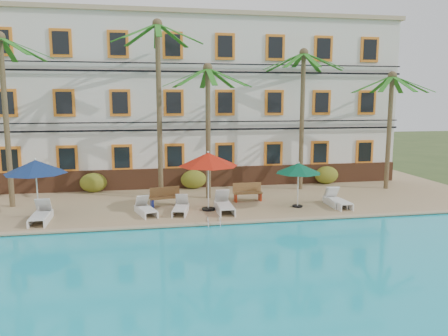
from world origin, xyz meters
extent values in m
plane|color=#384C23|center=(0.00, 0.00, 0.00)|extent=(100.00, 100.00, 0.00)
cube|color=tan|center=(0.00, 5.00, 0.12)|extent=(30.00, 12.00, 0.25)
cube|color=#1BB6D1|center=(0.00, -7.00, 0.10)|extent=(26.00, 12.00, 0.20)
cube|color=tan|center=(0.00, -0.90, 0.28)|extent=(30.00, 0.35, 0.06)
cube|color=silver|center=(0.00, 10.00, 5.25)|extent=(25.00, 6.00, 10.00)
cube|color=brown|center=(0.00, 6.94, 0.85)|extent=(25.00, 0.12, 1.20)
cube|color=tan|center=(0.00, 10.00, 10.35)|extent=(25.40, 6.40, 0.25)
cube|color=orange|center=(-10.50, 6.95, 2.15)|extent=(1.15, 0.10, 1.50)
cube|color=black|center=(-10.50, 6.90, 2.15)|extent=(0.85, 0.04, 1.20)
cube|color=orange|center=(-7.50, 6.95, 2.15)|extent=(1.15, 0.10, 1.50)
cube|color=black|center=(-7.50, 6.90, 2.15)|extent=(0.85, 0.04, 1.20)
cube|color=orange|center=(-4.50, 6.95, 2.15)|extent=(1.15, 0.10, 1.50)
cube|color=black|center=(-4.50, 6.90, 2.15)|extent=(0.85, 0.04, 1.20)
cube|color=orange|center=(-1.50, 6.95, 2.15)|extent=(1.15, 0.10, 1.50)
cube|color=black|center=(-1.50, 6.90, 2.15)|extent=(0.85, 0.04, 1.20)
cube|color=orange|center=(1.50, 6.95, 2.15)|extent=(1.15, 0.10, 1.50)
cube|color=black|center=(1.50, 6.90, 2.15)|extent=(0.85, 0.04, 1.20)
cube|color=orange|center=(4.50, 6.95, 2.15)|extent=(1.15, 0.10, 1.50)
cube|color=black|center=(4.50, 6.90, 2.15)|extent=(0.85, 0.04, 1.20)
cube|color=orange|center=(7.50, 6.95, 2.15)|extent=(1.15, 0.10, 1.50)
cube|color=black|center=(7.50, 6.90, 2.15)|extent=(0.85, 0.04, 1.20)
cube|color=orange|center=(10.50, 6.95, 2.15)|extent=(1.15, 0.10, 1.50)
cube|color=black|center=(10.50, 6.90, 2.15)|extent=(0.85, 0.04, 1.20)
cube|color=orange|center=(-10.50, 6.95, 5.25)|extent=(1.15, 0.10, 1.50)
cube|color=black|center=(-10.50, 6.90, 5.25)|extent=(0.85, 0.04, 1.20)
cube|color=orange|center=(-7.50, 6.95, 5.25)|extent=(1.15, 0.10, 1.50)
cube|color=black|center=(-7.50, 6.90, 5.25)|extent=(0.85, 0.04, 1.20)
cube|color=orange|center=(-4.50, 6.95, 5.25)|extent=(1.15, 0.10, 1.50)
cube|color=black|center=(-4.50, 6.90, 5.25)|extent=(0.85, 0.04, 1.20)
cube|color=orange|center=(-1.50, 6.95, 5.25)|extent=(1.15, 0.10, 1.50)
cube|color=black|center=(-1.50, 6.90, 5.25)|extent=(0.85, 0.04, 1.20)
cube|color=orange|center=(1.50, 6.95, 5.25)|extent=(1.15, 0.10, 1.50)
cube|color=black|center=(1.50, 6.90, 5.25)|extent=(0.85, 0.04, 1.20)
cube|color=orange|center=(4.50, 6.95, 5.25)|extent=(1.15, 0.10, 1.50)
cube|color=black|center=(4.50, 6.90, 5.25)|extent=(0.85, 0.04, 1.20)
cube|color=orange|center=(7.50, 6.95, 5.25)|extent=(1.15, 0.10, 1.50)
cube|color=black|center=(7.50, 6.90, 5.25)|extent=(0.85, 0.04, 1.20)
cube|color=orange|center=(10.50, 6.95, 5.25)|extent=(1.15, 0.10, 1.50)
cube|color=black|center=(10.50, 6.90, 5.25)|extent=(0.85, 0.04, 1.20)
cube|color=orange|center=(-10.50, 6.95, 8.45)|extent=(1.15, 0.10, 1.50)
cube|color=black|center=(-10.50, 6.90, 8.45)|extent=(0.85, 0.04, 1.20)
cube|color=orange|center=(-7.50, 6.95, 8.45)|extent=(1.15, 0.10, 1.50)
cube|color=black|center=(-7.50, 6.90, 8.45)|extent=(0.85, 0.04, 1.20)
cube|color=orange|center=(-4.50, 6.95, 8.45)|extent=(1.15, 0.10, 1.50)
cube|color=black|center=(-4.50, 6.90, 8.45)|extent=(0.85, 0.04, 1.20)
cube|color=orange|center=(-1.50, 6.95, 8.45)|extent=(1.15, 0.10, 1.50)
cube|color=black|center=(-1.50, 6.90, 8.45)|extent=(0.85, 0.04, 1.20)
cube|color=orange|center=(1.50, 6.95, 8.45)|extent=(1.15, 0.10, 1.50)
cube|color=black|center=(1.50, 6.90, 8.45)|extent=(0.85, 0.04, 1.20)
cube|color=orange|center=(4.50, 6.95, 8.45)|extent=(1.15, 0.10, 1.50)
cube|color=black|center=(4.50, 6.90, 8.45)|extent=(0.85, 0.04, 1.20)
cube|color=orange|center=(7.50, 6.95, 8.45)|extent=(1.15, 0.10, 1.50)
cube|color=black|center=(7.50, 6.90, 8.45)|extent=(0.85, 0.04, 1.20)
cube|color=orange|center=(10.50, 6.95, 8.45)|extent=(1.15, 0.10, 1.50)
cube|color=black|center=(10.50, 6.90, 8.45)|extent=(0.85, 0.04, 1.20)
cube|color=black|center=(0.00, 6.80, 3.70)|extent=(25.00, 0.08, 0.10)
cube|color=black|center=(0.00, 6.80, 4.15)|extent=(25.00, 0.08, 0.06)
cube|color=black|center=(0.00, 6.80, 7.00)|extent=(25.00, 0.08, 0.10)
cube|color=black|center=(0.00, 6.80, 7.45)|extent=(25.00, 0.08, 0.06)
cylinder|color=brown|center=(-9.65, 3.86, 4.27)|extent=(0.26, 0.26, 8.05)
sphere|color=brown|center=(-9.65, 3.86, 8.30)|extent=(0.50, 0.50, 0.50)
cube|color=#1F6919|center=(-9.65, 5.01, 7.82)|extent=(0.28, 2.32, 0.98)
cube|color=#1F6919|center=(-8.83, 3.04, 7.82)|extent=(1.84, 1.84, 0.98)
cube|color=#1F6919|center=(-8.50, 3.86, 7.82)|extent=(2.32, 0.28, 0.98)
cube|color=#1F6919|center=(-8.83, 4.67, 7.82)|extent=(1.84, 1.84, 0.98)
cylinder|color=brown|center=(-2.42, 4.46, 4.72)|extent=(0.26, 0.26, 8.95)
sphere|color=brown|center=(-2.42, 4.46, 9.20)|extent=(0.50, 0.50, 0.50)
cube|color=#1F6919|center=(-2.42, 5.62, 8.72)|extent=(0.28, 2.32, 0.98)
cube|color=#1F6919|center=(-3.23, 5.28, 8.72)|extent=(1.84, 1.84, 0.98)
cube|color=#1F6919|center=(-3.57, 4.46, 8.72)|extent=(2.32, 0.28, 0.98)
cube|color=#1F6919|center=(-3.23, 3.64, 8.72)|extent=(1.84, 1.84, 0.98)
cube|color=#1F6919|center=(-2.42, 3.30, 8.72)|extent=(0.28, 2.32, 0.98)
cube|color=#1F6919|center=(-1.60, 3.64, 8.72)|extent=(1.84, 1.84, 0.98)
cube|color=#1F6919|center=(-1.26, 4.46, 8.72)|extent=(2.32, 0.28, 0.98)
cube|color=#1F6919|center=(-1.60, 5.28, 8.72)|extent=(1.84, 1.84, 0.98)
cylinder|color=brown|center=(0.07, 4.02, 3.64)|extent=(0.26, 0.26, 6.78)
sphere|color=brown|center=(0.07, 4.02, 7.03)|extent=(0.50, 0.50, 0.50)
cube|color=#1F6919|center=(0.07, 5.18, 6.55)|extent=(0.28, 2.32, 0.98)
cube|color=#1F6919|center=(-0.75, 4.84, 6.55)|extent=(1.84, 1.84, 0.98)
cube|color=#1F6919|center=(-1.09, 4.02, 6.55)|extent=(2.32, 0.28, 0.98)
cube|color=#1F6919|center=(-0.75, 3.21, 6.55)|extent=(1.84, 1.84, 0.98)
cube|color=#1F6919|center=(0.07, 2.87, 6.55)|extent=(0.28, 2.32, 0.98)
cube|color=#1F6919|center=(0.88, 3.21, 6.55)|extent=(1.84, 1.84, 0.98)
cube|color=#1F6919|center=(1.22, 4.02, 6.55)|extent=(2.32, 0.28, 0.98)
cube|color=#1F6919|center=(0.88, 4.84, 6.55)|extent=(1.84, 1.84, 0.98)
cylinder|color=brown|center=(5.69, 5.37, 4.14)|extent=(0.26, 0.26, 7.77)
sphere|color=brown|center=(5.69, 5.37, 8.02)|extent=(0.50, 0.50, 0.50)
cube|color=#1F6919|center=(5.69, 6.52, 7.55)|extent=(0.28, 2.32, 0.98)
cube|color=#1F6919|center=(4.87, 6.18, 7.55)|extent=(1.84, 1.84, 0.98)
cube|color=#1F6919|center=(4.53, 5.37, 7.55)|extent=(2.32, 0.28, 0.98)
cube|color=#1F6919|center=(4.87, 4.55, 7.55)|extent=(1.84, 1.84, 0.98)
cube|color=#1F6919|center=(5.69, 4.21, 7.55)|extent=(0.28, 2.32, 0.98)
cube|color=#1F6919|center=(6.50, 4.55, 7.55)|extent=(1.84, 1.84, 0.98)
cube|color=#1F6919|center=(6.84, 5.37, 7.55)|extent=(2.32, 0.28, 0.98)
cube|color=#1F6919|center=(6.50, 6.18, 7.55)|extent=(1.84, 1.84, 0.98)
cylinder|color=brown|center=(10.73, 4.64, 3.51)|extent=(0.26, 0.26, 6.52)
sphere|color=brown|center=(10.73, 4.64, 6.77)|extent=(0.50, 0.50, 0.50)
cube|color=#1F6919|center=(10.73, 5.79, 6.30)|extent=(0.28, 2.32, 0.98)
cube|color=#1F6919|center=(9.91, 5.45, 6.30)|extent=(1.84, 1.84, 0.98)
cube|color=#1F6919|center=(9.57, 4.64, 6.30)|extent=(2.32, 0.28, 0.98)
cube|color=#1F6919|center=(9.91, 3.82, 6.30)|extent=(1.84, 1.84, 0.98)
cube|color=#1F6919|center=(10.73, 3.48, 6.30)|extent=(0.28, 2.32, 0.98)
cube|color=#1F6919|center=(11.55, 3.82, 6.30)|extent=(1.84, 1.84, 0.98)
cube|color=#1F6919|center=(11.88, 4.64, 6.30)|extent=(2.32, 0.28, 0.98)
cube|color=#1F6919|center=(11.55, 5.45, 6.30)|extent=(1.84, 1.84, 0.98)
ellipsoid|color=#255518|center=(-6.11, 6.60, 0.80)|extent=(1.50, 0.90, 1.10)
ellipsoid|color=#255518|center=(-0.44, 6.60, 0.80)|extent=(1.50, 0.90, 1.10)
ellipsoid|color=#255518|center=(7.84, 6.60, 0.80)|extent=(1.50, 0.90, 1.10)
cylinder|color=black|center=(-7.89, 1.38, 0.29)|extent=(0.60, 0.60, 0.09)
cylinder|color=silver|center=(-7.89, 1.38, 1.53)|extent=(0.06, 0.06, 2.57)
cone|color=navy|center=(-7.89, 1.38, 2.55)|extent=(2.68, 2.68, 0.59)
sphere|color=silver|center=(-7.89, 1.38, 2.87)|extent=(0.10, 0.10, 0.10)
cylinder|color=black|center=(-0.31, 1.46, 0.30)|extent=(0.63, 0.63, 0.09)
cylinder|color=silver|center=(-0.31, 1.46, 1.61)|extent=(0.06, 0.06, 2.71)
cone|color=#B41D0D|center=(-0.31, 1.46, 2.68)|extent=(2.83, 2.83, 0.62)
sphere|color=silver|center=(-0.31, 1.46, 3.02)|extent=(0.10, 0.10, 0.10)
cylinder|color=black|center=(4.06, 1.30, 0.29)|extent=(0.50, 0.50, 0.07)
cylinder|color=silver|center=(4.06, 1.30, 1.32)|extent=(0.06, 0.06, 2.14)
cone|color=#064F33|center=(4.06, 1.30, 2.17)|extent=(2.23, 2.23, 0.49)
sphere|color=silver|center=(4.06, 1.30, 2.43)|extent=(0.10, 0.10, 0.10)
cube|color=white|center=(-7.65, 0.41, 0.59)|extent=(0.66, 1.39, 0.06)
cube|color=white|center=(-7.67, 1.36, 0.83)|extent=(0.64, 0.52, 0.69)
cube|color=white|center=(-7.97, 0.67, 0.41)|extent=(0.10, 1.96, 0.32)
cube|color=white|center=(-7.34, 0.68, 0.41)|extent=(0.10, 1.96, 0.32)
cube|color=white|center=(-3.16, 0.89, 0.55)|extent=(0.89, 1.33, 0.06)
cube|color=white|center=(-3.41, 1.70, 0.77)|extent=(0.67, 0.59, 0.61)
cube|color=white|center=(-3.50, 1.04, 0.39)|extent=(0.56, 1.68, 0.28)
cube|color=white|center=(-2.96, 1.20, 0.39)|extent=(0.56, 1.68, 0.28)
cube|color=white|center=(-1.71, 0.84, 0.55)|extent=(0.80, 1.31, 0.06)
cube|color=white|center=(-1.53, 1.67, 0.77)|extent=(0.64, 0.56, 0.61)
cube|color=white|center=(-1.93, 1.13, 0.39)|extent=(0.41, 1.72, 0.28)
cube|color=white|center=(-1.38, 1.02, 0.39)|extent=(0.41, 1.72, 0.28)
cube|color=white|center=(0.36, 0.71, 0.60)|extent=(0.69, 1.45, 0.07)
cube|color=white|center=(0.38, 1.70, 0.86)|extent=(0.67, 0.54, 0.72)
cube|color=white|center=(0.04, 0.99, 0.42)|extent=(0.10, 2.04, 0.33)
cube|color=white|center=(0.70, 0.98, 0.42)|extent=(0.10, 2.04, 0.33)
cube|color=white|center=(5.97, 1.03, 0.56)|extent=(0.67, 1.30, 0.06)
cube|color=white|center=(6.03, 1.90, 0.78)|extent=(0.61, 0.51, 0.63)
cube|color=white|center=(5.69, 1.29, 0.40)|extent=(0.18, 1.80, 0.29)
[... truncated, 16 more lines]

